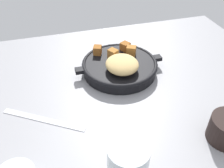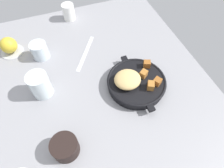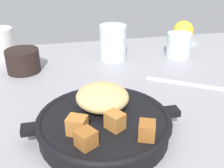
# 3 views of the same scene
# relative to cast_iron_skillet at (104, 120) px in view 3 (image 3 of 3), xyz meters

# --- Properties ---
(ground_plane) EXTENTS (1.11, 0.86, 0.02)m
(ground_plane) POSITION_rel_cast_iron_skillet_xyz_m (0.05, 0.11, -0.04)
(ground_plane) COLOR gray
(cast_iron_skillet) EXTENTS (0.28, 0.23, 0.07)m
(cast_iron_skillet) POSITION_rel_cast_iron_skillet_xyz_m (0.00, 0.00, 0.00)
(cast_iron_skillet) COLOR black
(cast_iron_skillet) RESTS_ON ground_plane
(saucer_plate) EXTENTS (0.10, 0.10, 0.01)m
(saucer_plate) POSITION_rel_cast_iron_skillet_xyz_m (0.37, 0.45, -0.02)
(saucer_plate) COLOR #B7BABF
(saucer_plate) RESTS_ON ground_plane
(red_apple) EXTENTS (0.07, 0.07, 0.07)m
(red_apple) POSITION_rel_cast_iron_skillet_xyz_m (0.37, 0.45, 0.02)
(red_apple) COLOR gold
(red_apple) RESTS_ON saucer_plate
(butter_knife) EXTENTS (0.20, 0.13, 0.00)m
(butter_knife) POSITION_rel_cast_iron_skillet_xyz_m (0.24, 0.14, -0.02)
(butter_knife) COLOR silver
(butter_knife) RESTS_ON ground_plane
(coffee_mug_dark) EXTENTS (0.09, 0.09, 0.06)m
(coffee_mug_dark) POSITION_rel_cast_iron_skillet_xyz_m (-0.16, 0.31, 0.00)
(coffee_mug_dark) COLOR black
(coffee_mug_dark) RESTS_ON ground_plane
(water_glass_tall) EXTENTS (0.08, 0.08, 0.10)m
(water_glass_tall) POSITION_rel_cast_iron_skillet_xyz_m (0.09, 0.35, 0.02)
(water_glass_tall) COLOR silver
(water_glass_tall) RESTS_ON ground_plane
(water_glass_short) EXTENTS (0.07, 0.07, 0.07)m
(water_glass_short) POSITION_rel_cast_iron_skillet_xyz_m (0.29, 0.33, 0.01)
(water_glass_short) COLOR silver
(water_glass_short) RESTS_ON ground_plane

